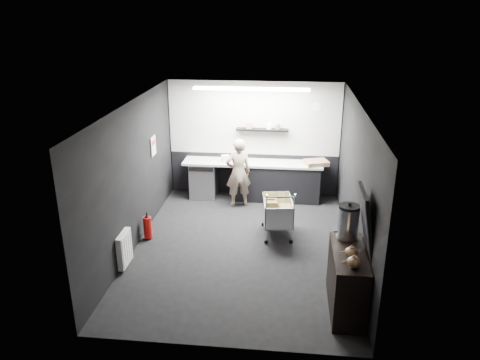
# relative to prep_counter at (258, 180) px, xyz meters

# --- Properties ---
(floor) EXTENTS (5.50, 5.50, 0.00)m
(floor) POSITION_rel_prep_counter_xyz_m (-0.14, -2.42, -0.46)
(floor) COLOR black
(floor) RESTS_ON ground
(ceiling) EXTENTS (5.50, 5.50, 0.00)m
(ceiling) POSITION_rel_prep_counter_xyz_m (-0.14, -2.42, 2.24)
(ceiling) COLOR silver
(ceiling) RESTS_ON wall_back
(wall_back) EXTENTS (5.50, 0.00, 5.50)m
(wall_back) POSITION_rel_prep_counter_xyz_m (-0.14, 0.33, 0.89)
(wall_back) COLOR black
(wall_back) RESTS_ON floor
(wall_front) EXTENTS (5.50, 0.00, 5.50)m
(wall_front) POSITION_rel_prep_counter_xyz_m (-0.14, -5.17, 0.89)
(wall_front) COLOR black
(wall_front) RESTS_ON floor
(wall_left) EXTENTS (0.00, 5.50, 5.50)m
(wall_left) POSITION_rel_prep_counter_xyz_m (-2.14, -2.42, 0.89)
(wall_left) COLOR black
(wall_left) RESTS_ON floor
(wall_right) EXTENTS (0.00, 5.50, 5.50)m
(wall_right) POSITION_rel_prep_counter_xyz_m (1.86, -2.42, 0.89)
(wall_right) COLOR black
(wall_right) RESTS_ON floor
(kitchen_wall_panel) EXTENTS (3.95, 0.02, 1.70)m
(kitchen_wall_panel) POSITION_rel_prep_counter_xyz_m (-0.14, 0.31, 1.39)
(kitchen_wall_panel) COLOR beige
(kitchen_wall_panel) RESTS_ON wall_back
(dado_panel) EXTENTS (3.95, 0.02, 1.00)m
(dado_panel) POSITION_rel_prep_counter_xyz_m (-0.14, 0.31, 0.04)
(dado_panel) COLOR black
(dado_panel) RESTS_ON wall_back
(floating_shelf) EXTENTS (1.20, 0.22, 0.04)m
(floating_shelf) POSITION_rel_prep_counter_xyz_m (0.06, 0.20, 1.16)
(floating_shelf) COLOR black
(floating_shelf) RESTS_ON wall_back
(wall_clock) EXTENTS (0.20, 0.03, 0.20)m
(wall_clock) POSITION_rel_prep_counter_xyz_m (1.26, 0.30, 1.69)
(wall_clock) COLOR white
(wall_clock) RESTS_ON wall_back
(poster) EXTENTS (0.02, 0.30, 0.40)m
(poster) POSITION_rel_prep_counter_xyz_m (-2.12, -1.12, 1.09)
(poster) COLOR silver
(poster) RESTS_ON wall_left
(poster_red_band) EXTENTS (0.02, 0.22, 0.10)m
(poster_red_band) POSITION_rel_prep_counter_xyz_m (-2.11, -1.12, 1.16)
(poster_red_band) COLOR red
(poster_red_band) RESTS_ON poster
(radiator) EXTENTS (0.10, 0.50, 0.60)m
(radiator) POSITION_rel_prep_counter_xyz_m (-2.08, -3.32, -0.11)
(radiator) COLOR white
(radiator) RESTS_ON wall_left
(ceiling_strip) EXTENTS (2.40, 0.20, 0.04)m
(ceiling_strip) POSITION_rel_prep_counter_xyz_m (-0.14, -0.57, 2.21)
(ceiling_strip) COLOR white
(ceiling_strip) RESTS_ON ceiling
(prep_counter) EXTENTS (3.20, 0.61, 0.90)m
(prep_counter) POSITION_rel_prep_counter_xyz_m (0.00, 0.00, 0.00)
(prep_counter) COLOR black
(prep_counter) RESTS_ON floor
(person) EXTENTS (0.66, 0.54, 1.57)m
(person) POSITION_rel_prep_counter_xyz_m (-0.42, -0.45, 0.33)
(person) COLOR beige
(person) RESTS_ON floor
(shopping_cart) EXTENTS (0.66, 0.99, 1.02)m
(shopping_cart) POSITION_rel_prep_counter_xyz_m (0.50, -1.81, 0.03)
(shopping_cart) COLOR silver
(shopping_cart) RESTS_ON floor
(sideboard) EXTENTS (0.54, 1.27, 1.90)m
(sideboard) POSITION_rel_prep_counter_xyz_m (1.62, -4.07, 0.14)
(sideboard) COLOR black
(sideboard) RESTS_ON floor
(fire_extinguisher) EXTENTS (0.16, 0.16, 0.54)m
(fire_extinguisher) POSITION_rel_prep_counter_xyz_m (-1.99, -2.26, -0.20)
(fire_extinguisher) COLOR #BB0E0C
(fire_extinguisher) RESTS_ON floor
(cardboard_box) EXTENTS (0.59, 0.51, 0.10)m
(cardboard_box) POSITION_rel_prep_counter_xyz_m (1.31, -0.05, 0.49)
(cardboard_box) COLOR #977151
(cardboard_box) RESTS_ON prep_counter
(pink_tub) EXTENTS (0.22, 0.22, 0.22)m
(pink_tub) POSITION_rel_prep_counter_xyz_m (-0.43, 0.00, 0.55)
(pink_tub) COLOR silver
(pink_tub) RESTS_ON prep_counter
(white_container) EXTENTS (0.21, 0.19, 0.15)m
(white_container) POSITION_rel_prep_counter_xyz_m (-0.75, -0.05, 0.52)
(white_container) COLOR white
(white_container) RESTS_ON prep_counter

